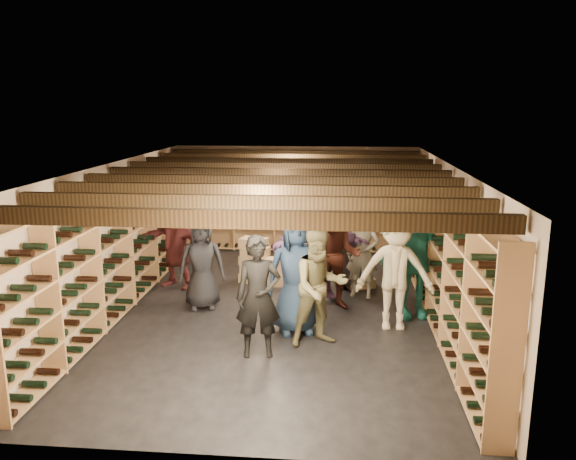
% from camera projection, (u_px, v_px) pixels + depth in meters
% --- Properties ---
extents(ground, '(8.00, 8.00, 0.00)m').
position_uv_depth(ground, '(277.00, 309.00, 9.35)').
color(ground, black).
rests_on(ground, ground).
extents(walls, '(5.52, 8.02, 2.40)m').
position_uv_depth(walls, '(277.00, 239.00, 9.08)').
color(walls, '#BEAA94').
rests_on(walls, ground).
extents(ceiling, '(5.50, 8.00, 0.01)m').
position_uv_depth(ceiling, '(277.00, 165.00, 8.82)').
color(ceiling, beige).
rests_on(ceiling, walls).
extents(ceiling_joists, '(5.40, 7.12, 0.18)m').
position_uv_depth(ceiling_joists, '(277.00, 174.00, 8.85)').
color(ceiling_joists, black).
rests_on(ceiling_joists, ground).
extents(wine_rack_left, '(0.32, 7.50, 2.15)m').
position_uv_depth(wine_rack_left, '(124.00, 244.00, 9.33)').
color(wine_rack_left, '#A27B4F').
rests_on(wine_rack_left, ground).
extents(wine_rack_right, '(0.32, 7.50, 2.15)m').
position_uv_depth(wine_rack_right, '(438.00, 251.00, 8.89)').
color(wine_rack_right, '#A27B4F').
rests_on(wine_rack_right, ground).
extents(wine_rack_back, '(4.70, 0.30, 2.15)m').
position_uv_depth(wine_rack_back, '(295.00, 205.00, 12.83)').
color(wine_rack_back, '#A27B4F').
rests_on(wine_rack_back, ground).
extents(crate_stack_left, '(0.57, 0.45, 0.85)m').
position_uv_depth(crate_stack_left, '(254.00, 260.00, 10.73)').
color(crate_stack_left, tan).
rests_on(crate_stack_left, ground).
extents(crate_stack_right, '(0.54, 0.39, 0.51)m').
position_uv_depth(crate_stack_right, '(271.00, 271.00, 10.58)').
color(crate_stack_right, tan).
rests_on(crate_stack_right, ground).
extents(crate_loose, '(0.59, 0.49, 0.17)m').
position_uv_depth(crate_loose, '(360.00, 283.00, 10.47)').
color(crate_loose, tan).
rests_on(crate_loose, ground).
extents(person_0, '(0.85, 0.66, 1.55)m').
position_uv_depth(person_0, '(202.00, 263.00, 9.26)').
color(person_0, black).
rests_on(person_0, ground).
extents(person_1, '(0.67, 0.50, 1.67)m').
position_uv_depth(person_1, '(258.00, 297.00, 7.48)').
color(person_1, black).
rests_on(person_1, ground).
extents(person_2, '(1.01, 0.92, 1.70)m').
position_uv_depth(person_2, '(320.00, 287.00, 7.84)').
color(person_2, brown).
rests_on(person_2, ground).
extents(person_3, '(1.17, 0.68, 1.81)m').
position_uv_depth(person_3, '(395.00, 271.00, 8.38)').
color(person_3, beige).
rests_on(person_3, ground).
extents(person_4, '(1.16, 0.70, 1.86)m').
position_uv_depth(person_4, '(414.00, 261.00, 8.85)').
color(person_4, '#248276').
rests_on(person_4, ground).
extents(person_5, '(1.61, 1.07, 1.67)m').
position_uv_depth(person_5, '(176.00, 243.00, 10.35)').
color(person_5, brown).
rests_on(person_5, ground).
extents(person_6, '(1.01, 0.79, 1.82)m').
position_uv_depth(person_6, '(296.00, 273.00, 8.26)').
color(person_6, '#1D2F4C').
rests_on(person_6, ground).
extents(person_7, '(0.63, 0.48, 1.57)m').
position_uv_depth(person_7, '(363.00, 254.00, 9.81)').
color(person_7, gray).
rests_on(person_7, ground).
extents(person_8, '(0.96, 0.78, 1.81)m').
position_uv_depth(person_8, '(334.00, 256.00, 9.23)').
color(person_8, '#4B2017').
rests_on(person_8, ground).
extents(person_11, '(1.82, 1.09, 1.87)m').
position_uv_depth(person_11, '(319.00, 246.00, 9.70)').
color(person_11, '#835889').
rests_on(person_11, ground).
extents(person_12, '(0.81, 0.60, 1.52)m').
position_uv_depth(person_12, '(348.00, 247.00, 10.34)').
color(person_12, '#38393E').
rests_on(person_12, ground).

